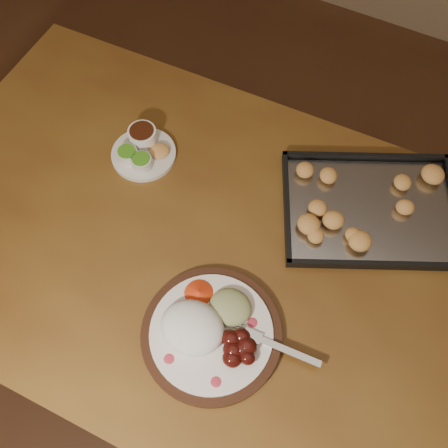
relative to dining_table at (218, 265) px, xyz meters
The scene contains 5 objects.
ground 0.67m from the dining_table, 74.93° to the right, with size 4.00×4.00×0.00m, color #54341C.
dining_table is the anchor object (origin of this frame).
dinner_plate 0.23m from the dining_table, 67.21° to the right, with size 0.37×0.29×0.07m.
condiment_saucer 0.34m from the dining_table, 152.99° to the left, with size 0.16×0.16×0.05m.
baking_tray 0.38m from the dining_table, 42.17° to the left, with size 0.49×0.44×0.04m.
Camera 1 is at (0.19, -0.26, 1.77)m, focal length 40.00 mm.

